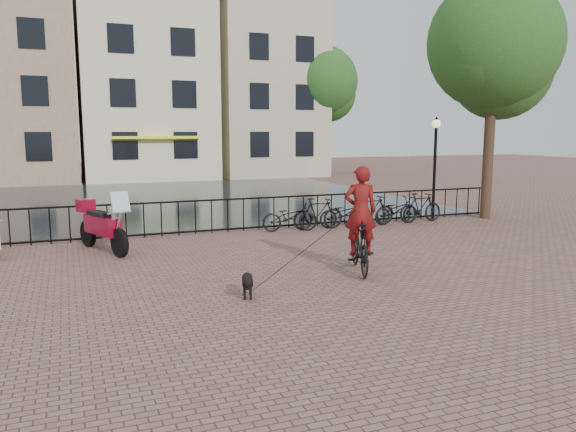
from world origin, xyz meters
name	(u,v)px	position (x,y,z in m)	size (l,w,h in m)	color
ground	(351,308)	(0.00, 0.00, 0.00)	(100.00, 100.00, 0.00)	brown
canal_water	(174,198)	(0.00, 17.30, 0.00)	(20.00, 20.00, 0.00)	black
railing	(228,216)	(0.00, 8.00, 0.50)	(20.00, 0.05, 1.02)	black
canal_house_left	(7,75)	(-7.50, 30.00, 6.40)	(7.50, 9.00, 12.80)	#916C54
canal_house_mid	(144,87)	(0.50, 30.00, 5.90)	(8.00, 9.50, 11.80)	beige
canal_house_right	(259,79)	(8.50, 30.00, 6.65)	(7.00, 9.00, 13.30)	tan
tree_near_right	(494,44)	(9.20, 7.30, 5.97)	(4.48, 4.48, 8.24)	black
tree_far_right	(323,82)	(12.00, 27.00, 6.35)	(4.76, 4.76, 8.76)	black
lamp_post	(435,151)	(7.20, 7.60, 2.38)	(0.30, 0.30, 3.45)	black
cyclist	(360,226)	(1.36, 2.18, 1.03)	(1.17, 2.06, 2.71)	black
dog	(248,284)	(-1.49, 1.27, 0.25)	(0.43, 0.77, 0.49)	black
motorcycle	(102,220)	(-3.72, 6.43, 0.83)	(1.38, 2.36, 1.66)	maroon
parked_bike_0	(290,217)	(1.80, 7.40, 0.45)	(0.60, 1.72, 0.90)	black
parked_bike_1	(318,214)	(2.75, 7.40, 0.50)	(0.47, 1.66, 1.00)	black
parked_bike_2	(345,213)	(3.70, 7.40, 0.45)	(0.60, 1.72, 0.90)	black
parked_bike_3	(371,210)	(4.65, 7.40, 0.50)	(0.47, 1.66, 1.00)	black
parked_bike_4	(396,210)	(5.60, 7.40, 0.45)	(0.60, 1.72, 0.90)	black
parked_bike_5	(421,207)	(6.55, 7.40, 0.50)	(0.47, 1.66, 1.00)	black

